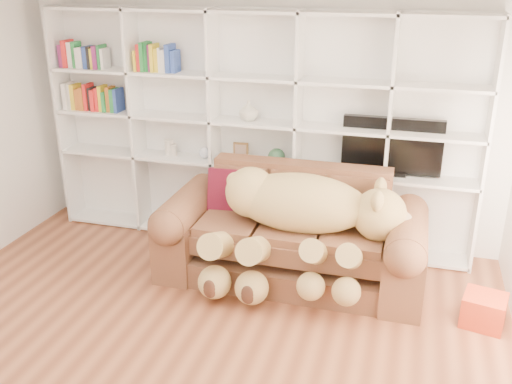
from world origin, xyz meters
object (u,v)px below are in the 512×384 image
(sofa, at_px, (292,239))
(teddy_bear, at_px, (299,217))
(tv, at_px, (392,147))
(gift_box, at_px, (484,310))

(sofa, distance_m, teddy_bear, 0.39)
(teddy_bear, xyz_separation_m, tv, (0.71, 0.93, 0.44))
(sofa, relative_size, teddy_bear, 1.36)
(sofa, relative_size, tv, 2.53)
(teddy_bear, distance_m, gift_box, 1.70)
(sofa, xyz_separation_m, tv, (0.81, 0.72, 0.76))
(sofa, bearing_deg, gift_box, -11.97)
(sofa, xyz_separation_m, teddy_bear, (0.10, -0.20, 0.32))
(gift_box, bearing_deg, sofa, 168.03)
(teddy_bear, distance_m, tv, 1.24)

